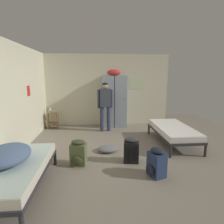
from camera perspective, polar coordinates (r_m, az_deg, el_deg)
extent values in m
plane|color=gray|center=(4.90, 0.26, -11.59)|extent=(8.56, 8.56, 0.00)
cube|color=beige|center=(7.24, -1.56, 6.53)|extent=(4.63, 0.06, 2.63)
cube|color=beige|center=(4.92, -27.34, 3.17)|extent=(0.06, 5.35, 2.63)
cube|color=beige|center=(7.34, 7.38, 8.34)|extent=(0.55, 0.01, 0.40)
cube|color=red|center=(5.77, -23.61, 5.81)|extent=(0.01, 0.20, 0.28)
cube|color=#8C99A3|center=(6.98, -1.33, 3.13)|extent=(0.44, 0.52, 1.85)
cylinder|color=black|center=(6.69, -0.17, 3.88)|extent=(0.02, 0.03, 0.02)
cube|color=#8C99A3|center=(7.02, 2.43, 3.17)|extent=(0.44, 0.52, 1.85)
cylinder|color=black|center=(6.75, 3.74, 3.91)|extent=(0.02, 0.03, 0.02)
ellipsoid|color=red|center=(6.93, 0.57, 11.66)|extent=(0.48, 0.36, 0.22)
cylinder|color=brown|center=(7.05, -18.83, -2.75)|extent=(0.03, 0.03, 0.55)
cylinder|color=brown|center=(6.97, -16.04, -2.74)|extent=(0.03, 0.03, 0.55)
cylinder|color=brown|center=(7.31, -18.33, -2.25)|extent=(0.03, 0.03, 0.55)
cylinder|color=brown|center=(7.23, -15.63, -2.24)|extent=(0.03, 0.03, 0.55)
cube|color=brown|center=(7.16, -17.17, -3.14)|extent=(0.38, 0.30, 0.02)
cube|color=brown|center=(7.08, -17.34, -0.25)|extent=(0.38, 0.30, 0.02)
cylinder|color=#28282D|center=(4.59, -27.19, -12.58)|extent=(0.06, 0.06, 0.28)
cylinder|color=#28282D|center=(4.34, -16.62, -13.13)|extent=(0.06, 0.06, 0.28)
cube|color=#28282D|center=(3.60, -26.73, -16.16)|extent=(0.90, 1.90, 0.06)
cube|color=beige|center=(3.55, -26.87, -14.72)|extent=(0.87, 1.84, 0.14)
cube|color=silver|center=(3.52, -26.98, -13.61)|extent=(0.86, 1.82, 0.01)
cylinder|color=#28282D|center=(6.60, 17.98, -4.83)|extent=(0.06, 0.06, 0.28)
cylinder|color=#28282D|center=(6.33, 10.92, -5.16)|extent=(0.06, 0.06, 0.28)
cylinder|color=#28282D|center=(5.04, 26.06, -10.36)|extent=(0.06, 0.06, 0.28)
cylinder|color=#28282D|center=(4.68, 17.00, -11.33)|extent=(0.06, 0.06, 0.28)
cube|color=#28282D|center=(5.58, 17.68, -5.87)|extent=(0.90, 1.90, 0.06)
cube|color=silver|center=(5.56, 17.74, -4.88)|extent=(0.87, 1.84, 0.14)
cube|color=white|center=(5.54, 17.78, -4.14)|extent=(0.86, 1.82, 0.01)
ellipsoid|color=slate|center=(3.51, -28.62, -11.14)|extent=(0.68, 0.83, 0.30)
cylinder|color=#2D334C|center=(6.48, -1.02, -1.98)|extent=(0.12, 0.12, 0.85)
cylinder|color=#2D334C|center=(6.45, -3.01, -2.06)|extent=(0.12, 0.12, 0.85)
cube|color=#333842|center=(6.34, -2.06, 4.28)|extent=(0.37, 0.24, 0.58)
cylinder|color=#333842|center=(6.38, -0.12, 3.95)|extent=(0.08, 0.08, 0.60)
cylinder|color=#333842|center=(6.32, -4.01, 3.85)|extent=(0.08, 0.08, 0.60)
sphere|color=tan|center=(6.31, -2.08, 7.78)|extent=(0.21, 0.21, 0.21)
ellipsoid|color=black|center=(6.30, -2.08, 8.25)|extent=(0.20, 0.20, 0.11)
cylinder|color=silver|center=(7.10, -17.98, 0.54)|extent=(0.07, 0.07, 0.17)
cylinder|color=#2666B2|center=(7.08, -18.03, 1.37)|extent=(0.04, 0.04, 0.03)
cylinder|color=beige|center=(7.01, -16.89, 0.28)|extent=(0.05, 0.05, 0.12)
cylinder|color=black|center=(7.00, -16.92, 0.88)|extent=(0.03, 0.03, 0.03)
cube|color=#566038|center=(4.20, -9.94, -12.31)|extent=(0.36, 0.29, 0.46)
ellipsoid|color=#383D23|center=(4.10, -10.49, -14.19)|extent=(0.25, 0.12, 0.20)
ellipsoid|color=#383D23|center=(4.10, -10.07, -8.85)|extent=(0.32, 0.27, 0.10)
cube|color=black|center=(4.33, -10.60, -11.25)|extent=(0.05, 0.03, 0.32)
cube|color=black|center=(4.29, -8.30, -11.42)|extent=(0.05, 0.03, 0.32)
cube|color=black|center=(4.28, 5.75, -11.74)|extent=(0.36, 0.29, 0.46)
ellipsoid|color=#2D2D33|center=(4.45, 5.73, -11.98)|extent=(0.25, 0.12, 0.20)
ellipsoid|color=#2D2D33|center=(4.18, 5.82, -8.33)|extent=(0.32, 0.26, 0.10)
cube|color=black|center=(4.15, 7.00, -12.19)|extent=(0.05, 0.03, 0.32)
cube|color=black|center=(4.15, 4.52, -12.14)|extent=(0.05, 0.03, 0.32)
cube|color=navy|center=(3.82, 13.17, -14.93)|extent=(0.34, 0.38, 0.46)
ellipsoid|color=black|center=(3.77, 11.24, -16.59)|extent=(0.16, 0.25, 0.20)
ellipsoid|color=black|center=(3.71, 13.35, -11.17)|extent=(0.30, 0.35, 0.10)
cube|color=black|center=(3.95, 13.96, -13.70)|extent=(0.04, 0.06, 0.32)
cube|color=black|center=(3.83, 15.66, -14.61)|extent=(0.04, 0.06, 0.32)
ellipsoid|color=slate|center=(4.86, -1.42, -10.90)|extent=(0.47, 0.43, 0.14)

